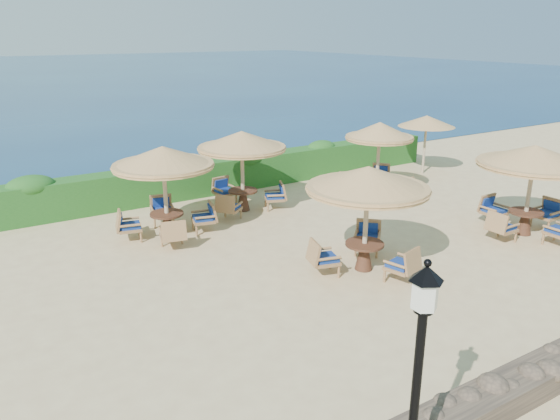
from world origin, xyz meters
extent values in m
plane|color=#D3BA86|center=(0.00, 0.00, 0.00)|extent=(120.00, 120.00, 0.00)
plane|color=#0C294F|center=(0.00, 70.00, 0.00)|extent=(160.00, 160.00, 0.00)
cube|color=#194B18|center=(0.00, 7.20, 0.60)|extent=(18.00, 0.90, 1.20)
cylinder|color=black|center=(-4.80, -6.80, 1.55)|extent=(0.11, 0.11, 2.40)
cylinder|color=silver|center=(-4.80, -6.80, 2.98)|extent=(0.30, 0.30, 0.36)
cone|color=black|center=(-4.80, -6.80, 3.22)|extent=(0.40, 0.40, 0.18)
cylinder|color=tan|center=(7.80, 5.20, 1.10)|extent=(0.10, 0.10, 2.20)
cone|color=#A37643|center=(7.80, 5.20, 2.18)|extent=(2.30, 2.30, 0.45)
cylinder|color=tan|center=(-0.60, -0.98, 1.20)|extent=(0.12, 0.12, 2.40)
cone|color=#A37643|center=(-0.60, -0.98, 2.38)|extent=(3.00, 3.00, 0.55)
cylinder|color=#A37643|center=(-0.60, -0.98, 2.10)|extent=(2.94, 2.94, 0.14)
cylinder|color=#4F2C1C|center=(-0.60, -0.98, 0.68)|extent=(0.96, 0.96, 0.06)
cone|color=#4F2C1C|center=(-0.60, -0.98, 0.33)|extent=(0.44, 0.44, 0.64)
cylinder|color=tan|center=(5.01, -1.54, 1.20)|extent=(0.12, 0.12, 2.40)
cone|color=#A37643|center=(5.01, -1.54, 2.38)|extent=(3.14, 3.14, 0.55)
cylinder|color=#A37643|center=(5.01, -1.54, 2.10)|extent=(3.07, 3.07, 0.14)
cylinder|color=#4F2C1C|center=(5.01, -1.54, 0.68)|extent=(0.96, 0.96, 0.06)
cone|color=#4F2C1C|center=(5.01, -1.54, 0.33)|extent=(0.44, 0.44, 0.64)
cylinder|color=tan|center=(-3.92, 3.82, 1.20)|extent=(0.12, 0.12, 2.40)
cone|color=#A37643|center=(-3.92, 3.82, 2.38)|extent=(2.87, 2.87, 0.55)
cylinder|color=#A37643|center=(-3.92, 3.82, 2.10)|extent=(2.81, 2.81, 0.14)
cylinder|color=#4F2C1C|center=(-3.92, 3.82, 0.68)|extent=(0.96, 0.96, 0.06)
cone|color=#4F2C1C|center=(-3.92, 3.82, 0.33)|extent=(0.44, 0.44, 0.64)
cylinder|color=tan|center=(-0.94, 4.76, 1.20)|extent=(0.12, 0.12, 2.40)
cone|color=#A37643|center=(-0.94, 4.76, 2.38)|extent=(2.88, 2.88, 0.55)
cylinder|color=#A37643|center=(-0.94, 4.76, 2.10)|extent=(2.82, 2.82, 0.14)
cylinder|color=#4F2C1C|center=(-0.94, 4.76, 0.68)|extent=(0.96, 0.96, 0.06)
cone|color=#4F2C1C|center=(-0.94, 4.76, 0.33)|extent=(0.44, 0.44, 0.64)
cylinder|color=tan|center=(4.00, 3.78, 1.20)|extent=(0.12, 0.12, 2.40)
cone|color=#A37643|center=(4.00, 3.78, 2.38)|extent=(2.41, 2.41, 0.55)
cylinder|color=#A37643|center=(4.00, 3.78, 2.10)|extent=(2.36, 2.36, 0.14)
cylinder|color=#4F2C1C|center=(4.00, 3.78, 0.68)|extent=(0.96, 0.96, 0.06)
cone|color=#4F2C1C|center=(4.00, 3.78, 0.33)|extent=(0.44, 0.44, 0.64)
camera|label=1|loc=(-8.97, -10.52, 5.71)|focal=35.00mm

